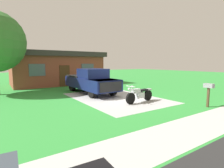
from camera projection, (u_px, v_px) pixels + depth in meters
ground_plane at (116, 98)px, 11.71m from camera, size 80.00×80.00×0.00m
driveway_pad at (116, 98)px, 11.71m from camera, size 4.89×7.10×0.01m
sidewalk_strip at (204, 124)px, 6.76m from camera, size 36.00×1.80×0.01m
motorcycle at (139, 94)px, 10.36m from camera, size 2.21×0.70×1.09m
pickup_truck at (90, 81)px, 13.57m from camera, size 2.10×5.66×1.90m
mailbox at (209, 89)px, 9.19m from camera, size 0.26×0.48×1.26m
neighbor_house at (57, 68)px, 19.26m from camera, size 9.60×5.60×3.50m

